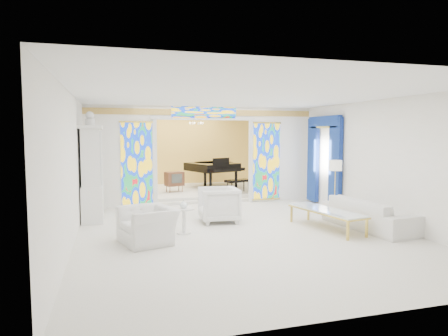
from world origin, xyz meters
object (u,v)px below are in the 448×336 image
object	(u,v)px
armchair_right	(219,205)
coffee_table	(326,211)
armchair_left	(148,225)
tv_console	(174,179)
sofa	(369,214)
grand_piano	(214,167)
china_cabinet	(92,174)

from	to	relation	value
armchair_right	coffee_table	world-z (taller)	armchair_right
armchair_left	armchair_right	distance (m)	2.36
armchair_right	tv_console	bearing A→B (deg)	-169.56
armchair_left	sofa	size ratio (longest dim) A/B	0.47
armchair_right	sofa	distance (m)	3.55
coffee_table	tv_console	distance (m)	6.15
tv_console	coffee_table	bearing A→B (deg)	-80.18
armchair_left	grand_piano	size ratio (longest dim) A/B	0.35
armchair_right	tv_console	xyz separation A→B (m)	(-0.46, 4.13, 0.20)
china_cabinet	coffee_table	distance (m)	5.82
coffee_table	tv_console	world-z (taller)	tv_console
china_cabinet	grand_piano	world-z (taller)	china_cabinet
china_cabinet	armchair_right	xyz separation A→B (m)	(3.00, -1.15, -0.74)
tv_console	grand_piano	bearing A→B (deg)	10.38
armchair_right	grand_piano	size ratio (longest dim) A/B	0.30
armchair_left	tv_console	world-z (taller)	tv_console
tv_console	armchair_left	bearing A→B (deg)	-119.59
coffee_table	tv_console	size ratio (longest dim) A/B	3.09
china_cabinet	armchair_right	bearing A→B (deg)	-20.96
armchair_left	china_cabinet	bearing A→B (deg)	-173.53
china_cabinet	armchair_left	bearing A→B (deg)	-66.33
armchair_left	tv_console	distance (m)	5.76
armchair_left	coffee_table	bearing A→B (deg)	73.14
grand_piano	tv_console	xyz separation A→B (m)	(-1.59, -0.77, -0.32)
armchair_right	tv_console	size ratio (longest dim) A/B	1.37
tv_console	armchair_right	bearing A→B (deg)	-99.09
china_cabinet	grand_piano	size ratio (longest dim) A/B	0.86
sofa	armchair_right	bearing A→B (deg)	56.29
armchair_right	sofa	bearing A→B (deg)	67.01
china_cabinet	armchair_right	distance (m)	3.30
armchair_left	tv_console	xyz separation A→B (m)	(1.40, 5.58, 0.27)
armchair_right	grand_piano	bearing A→B (deg)	171.09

